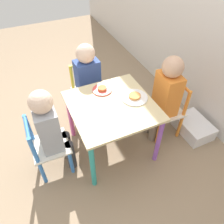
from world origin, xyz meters
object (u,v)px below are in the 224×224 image
at_px(chair_blue, 48,147).
at_px(plate_left, 102,89).
at_px(child_left, 88,78).
at_px(kids_table, 112,112).
at_px(plate_back, 135,97).
at_px(child_back, 165,93).
at_px(chair_yellow, 87,91).
at_px(storage_bin, 193,127).
at_px(chair_orange, 167,111).
at_px(child_front, 51,127).

distance_m(chair_blue, plate_left, 0.59).
relative_size(chair_blue, child_left, 0.69).
height_order(kids_table, plate_back, plate_back).
height_order(kids_table, plate_left, plate_left).
bearing_deg(child_back, child_left, -132.17).
height_order(child_left, child_back, child_back).
bearing_deg(plate_left, child_back, 65.37).
height_order(chair_yellow, chair_blue, same).
bearing_deg(plate_left, kids_table, -0.00).
bearing_deg(chair_blue, storage_bin, -96.43).
xyz_separation_m(chair_orange, child_back, (-0.00, -0.06, 0.21)).
bearing_deg(chair_yellow, kids_table, -90.00).
bearing_deg(kids_table, chair_yellow, -177.33).
xyz_separation_m(child_back, plate_back, (-0.02, -0.27, 0.04)).
bearing_deg(plate_back, storage_bin, 74.45).
xyz_separation_m(chair_yellow, plate_left, (0.32, 0.02, 0.24)).
height_order(kids_table, chair_blue, chair_blue).
relative_size(kids_table, child_front, 0.80).
bearing_deg(chair_yellow, chair_blue, -136.87).
height_order(chair_orange, storage_bin, chair_orange).
xyz_separation_m(kids_table, child_front, (-0.01, -0.45, 0.03)).
distance_m(chair_yellow, storage_bin, 1.03).
xyz_separation_m(kids_table, plate_back, (0.00, 0.18, 0.08)).
xyz_separation_m(kids_table, child_left, (-0.45, -0.02, 0.03)).
xyz_separation_m(child_left, plate_back, (0.45, 0.20, 0.05)).
bearing_deg(chair_orange, plate_left, -109.43).
distance_m(chair_orange, child_back, 0.21).
bearing_deg(child_back, chair_blue, -89.03).
bearing_deg(plate_back, chair_blue, -90.79).
height_order(child_left, storage_bin, child_left).
xyz_separation_m(kids_table, chair_blue, (-0.01, -0.51, -0.16)).
bearing_deg(chair_orange, child_front, -89.15).
height_order(child_back, child_front, child_back).
height_order(chair_yellow, storage_bin, chair_yellow).
distance_m(child_left, plate_left, 0.27).
distance_m(child_back, child_front, 0.90).
xyz_separation_m(chair_yellow, storage_bin, (0.66, 0.76, -0.19)).
relative_size(chair_orange, storage_bin, 1.54).
bearing_deg(kids_table, plate_back, 90.00).
distance_m(chair_orange, plate_left, 0.60).
bearing_deg(storage_bin, child_back, -114.41).
xyz_separation_m(chair_blue, child_back, (0.03, 0.96, 0.21)).
relative_size(chair_yellow, child_front, 0.68).
bearing_deg(chair_orange, child_left, -128.93).
bearing_deg(plate_back, child_back, 85.13).
bearing_deg(child_front, child_left, -43.12).
xyz_separation_m(child_left, child_front, (0.44, -0.43, -0.00)).
height_order(child_front, storage_bin, child_front).
relative_size(chair_blue, plate_back, 2.61).
relative_size(chair_yellow, chair_orange, 1.00).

